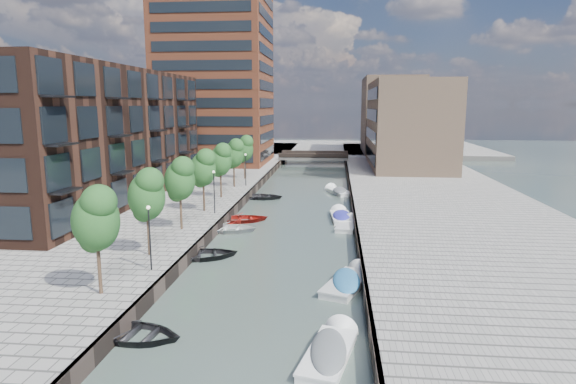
# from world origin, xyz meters

# --- Properties ---
(water) EXTENTS (300.00, 300.00, 0.00)m
(water) POSITION_xyz_m (0.00, 40.00, 0.00)
(water) COLOR #38473F
(water) RESTS_ON ground
(quay_left) EXTENTS (60.00, 140.00, 1.00)m
(quay_left) POSITION_xyz_m (-36.00, 40.00, 0.50)
(quay_left) COLOR gray
(quay_left) RESTS_ON ground
(quay_right) EXTENTS (20.00, 140.00, 1.00)m
(quay_right) POSITION_xyz_m (16.00, 40.00, 0.50)
(quay_right) COLOR gray
(quay_right) RESTS_ON ground
(quay_wall_left) EXTENTS (0.25, 140.00, 1.00)m
(quay_wall_left) POSITION_xyz_m (-6.10, 40.00, 0.50)
(quay_wall_left) COLOR #332823
(quay_wall_left) RESTS_ON ground
(quay_wall_right) EXTENTS (0.25, 140.00, 1.00)m
(quay_wall_right) POSITION_xyz_m (6.10, 40.00, 0.50)
(quay_wall_right) COLOR #332823
(quay_wall_right) RESTS_ON ground
(far_closure) EXTENTS (80.00, 40.00, 1.00)m
(far_closure) POSITION_xyz_m (0.00, 100.00, 0.50)
(far_closure) COLOR gray
(far_closure) RESTS_ON ground
(apartment_block) EXTENTS (8.00, 38.00, 14.00)m
(apartment_block) POSITION_xyz_m (-20.00, 30.00, 8.00)
(apartment_block) COLOR black
(apartment_block) RESTS_ON quay_left
(tower) EXTENTS (18.00, 18.00, 30.00)m
(tower) POSITION_xyz_m (-17.00, 65.00, 16.00)
(tower) COLOR brown
(tower) RESTS_ON quay_left
(tan_block_near) EXTENTS (12.00, 25.00, 14.00)m
(tan_block_near) POSITION_xyz_m (16.00, 62.00, 8.00)
(tan_block_near) COLOR #9D7C60
(tan_block_near) RESTS_ON quay_right
(tan_block_far) EXTENTS (12.00, 20.00, 16.00)m
(tan_block_far) POSITION_xyz_m (16.00, 88.00, 9.00)
(tan_block_far) COLOR #9D7C60
(tan_block_far) RESTS_ON quay_right
(bridge) EXTENTS (13.00, 6.00, 1.30)m
(bridge) POSITION_xyz_m (0.00, 72.00, 1.39)
(bridge) COLOR gray
(bridge) RESTS_ON ground
(tree_0) EXTENTS (2.50, 2.50, 5.95)m
(tree_0) POSITION_xyz_m (-8.50, 4.00, 5.31)
(tree_0) COLOR #382619
(tree_0) RESTS_ON quay_left
(tree_1) EXTENTS (2.50, 2.50, 5.95)m
(tree_1) POSITION_xyz_m (-8.50, 11.00, 5.31)
(tree_1) COLOR #382619
(tree_1) RESTS_ON quay_left
(tree_2) EXTENTS (2.50, 2.50, 5.95)m
(tree_2) POSITION_xyz_m (-8.50, 18.00, 5.31)
(tree_2) COLOR #382619
(tree_2) RESTS_ON quay_left
(tree_3) EXTENTS (2.50, 2.50, 5.95)m
(tree_3) POSITION_xyz_m (-8.50, 25.00, 5.31)
(tree_3) COLOR #382619
(tree_3) RESTS_ON quay_left
(tree_4) EXTENTS (2.50, 2.50, 5.95)m
(tree_4) POSITION_xyz_m (-8.50, 32.00, 5.31)
(tree_4) COLOR #382619
(tree_4) RESTS_ON quay_left
(tree_5) EXTENTS (2.50, 2.50, 5.95)m
(tree_5) POSITION_xyz_m (-8.50, 39.00, 5.31)
(tree_5) COLOR #382619
(tree_5) RESTS_ON quay_left
(tree_6) EXTENTS (2.50, 2.50, 5.95)m
(tree_6) POSITION_xyz_m (-8.50, 46.00, 5.31)
(tree_6) COLOR #382619
(tree_6) RESTS_ON quay_left
(lamp_0) EXTENTS (0.24, 0.24, 4.12)m
(lamp_0) POSITION_xyz_m (-7.20, 8.00, 3.51)
(lamp_0) COLOR black
(lamp_0) RESTS_ON quay_left
(lamp_1) EXTENTS (0.24, 0.24, 4.12)m
(lamp_1) POSITION_xyz_m (-7.20, 24.00, 3.51)
(lamp_1) COLOR black
(lamp_1) RESTS_ON quay_left
(lamp_2) EXTENTS (0.24, 0.24, 4.12)m
(lamp_2) POSITION_xyz_m (-7.20, 40.00, 3.51)
(lamp_2) COLOR black
(lamp_2) RESTS_ON quay_left
(sloop_0) EXTENTS (5.12, 3.92, 0.99)m
(sloop_0) POSITION_xyz_m (-5.34, 1.00, 0.00)
(sloop_0) COLOR black
(sloop_0) RESTS_ON ground
(sloop_1) EXTENTS (5.89, 4.92, 1.05)m
(sloop_1) POSITION_xyz_m (-5.40, 13.56, 0.00)
(sloop_1) COLOR black
(sloop_1) RESTS_ON ground
(sloop_2) EXTENTS (5.71, 4.77, 1.02)m
(sloop_2) POSITION_xyz_m (-4.68, 25.06, 0.00)
(sloop_2) COLOR #A41811
(sloop_2) RESTS_ON ground
(sloop_3) EXTENTS (5.32, 3.98, 1.05)m
(sloop_3) POSITION_xyz_m (-5.26, 21.11, 0.00)
(sloop_3) COLOR silver
(sloop_3) RESTS_ON ground
(sloop_4) EXTENTS (5.18, 3.75, 1.06)m
(sloop_4) POSITION_xyz_m (-4.64, 36.54, 0.00)
(sloop_4) COLOR black
(sloop_4) RESTS_ON ground
(motorboat_0) EXTENTS (3.58, 5.68, 1.79)m
(motorboat_0) POSITION_xyz_m (5.20, 9.23, 0.22)
(motorboat_0) COLOR beige
(motorboat_0) RESTS_ON ground
(motorboat_1) EXTENTS (2.84, 5.39, 1.71)m
(motorboat_1) POSITION_xyz_m (4.17, 0.48, 0.21)
(motorboat_1) COLOR white
(motorboat_1) RESTS_ON ground
(motorboat_2) EXTENTS (2.41, 4.95, 1.58)m
(motorboat_2) POSITION_xyz_m (5.51, 24.23, 0.09)
(motorboat_2) COLOR silver
(motorboat_2) RESTS_ON ground
(motorboat_3) EXTENTS (2.34, 5.55, 1.80)m
(motorboat_3) POSITION_xyz_m (4.82, 27.16, 0.22)
(motorboat_3) COLOR white
(motorboat_3) RESTS_ON ground
(motorboat_4) EXTENTS (3.77, 5.56, 1.76)m
(motorboat_4) POSITION_xyz_m (4.55, 41.34, 0.21)
(motorboat_4) COLOR white
(motorboat_4) RESTS_ON ground
(car) EXTENTS (1.80, 3.89, 1.29)m
(car) POSITION_xyz_m (11.01, 61.64, 1.65)
(car) COLOR #95979A
(car) RESTS_ON quay_right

